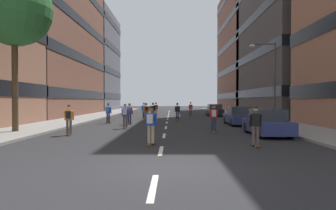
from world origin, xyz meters
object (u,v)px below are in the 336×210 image
skater_7 (256,124)px  skater_9 (129,112)px  parked_car_mid (215,111)px  skater_4 (151,123)px  skater_5 (177,110)px  parked_car_far (267,123)px  parked_car_near (238,116)px  skater_10 (153,110)px  skater_8 (156,108)px  skater_6 (125,114)px  skater_11 (146,111)px  street_tree_near (14,10)px  streetlamp_right (270,74)px  skater_2 (191,108)px  skater_3 (69,118)px  skater_1 (144,110)px  skater_12 (108,112)px  skater_0 (214,116)px

skater_7 → skater_9: bearing=121.9°
parked_car_mid → skater_4: 25.43m
skater_5 → skater_7: 17.01m
parked_car_far → parked_car_near: bearing=90.0°
skater_7 → skater_10: bearing=107.2°
skater_4 → skater_8: bearing=92.5°
parked_car_mid → skater_8: size_ratio=2.47×
skater_6 → skater_11: (0.88, 7.22, 0.00)m
parked_car_near → skater_9: size_ratio=2.47×
street_tree_near → skater_5: (10.13, 11.82, -6.52)m
streetlamp_right → skater_8: size_ratio=3.65×
skater_2 → skater_11: 12.26m
skater_2 → skater_8: size_ratio=1.00×
skater_2 → streetlamp_right: bearing=-70.9°
skater_3 → skater_4: (5.00, -3.70, 0.00)m
skater_7 → skater_11: bearing=111.9°
parked_car_far → street_tree_near: 16.54m
parked_car_near → skater_1: bearing=136.6°
skater_7 → skater_10: same height
skater_5 → skater_10: size_ratio=1.00×
parked_car_far → skater_12: 14.07m
streetlamp_right → skater_6: 12.01m
parked_car_near → skater_0: 6.33m
skater_4 → skater_5: size_ratio=1.00×
parked_car_far → streetlamp_right: 7.97m
skater_4 → parked_car_mid: bearing=75.3°
parked_car_mid → skater_1: bearing=-147.4°
parked_car_far → skater_6: size_ratio=2.47×
skater_8 → parked_car_far: bearing=-69.4°
street_tree_near → skater_6: bearing=26.5°
skater_3 → skater_8: 20.38m
parked_car_far → skater_6: skater_6 is taller
parked_car_far → street_tree_near: size_ratio=0.46×
skater_6 → skater_8: (1.36, 15.97, 0.00)m
parked_car_mid → skater_9: size_ratio=2.47×
skater_9 → skater_11: (1.09, 3.61, 0.00)m
parked_car_near → skater_12: (-11.06, 1.43, 0.32)m
skater_0 → skater_10: 13.51m
skater_0 → skater_1: bearing=112.6°
streetlamp_right → skater_10: 12.83m
parked_car_far → skater_8: (-7.46, 19.88, 0.32)m
skater_0 → skater_3: (-8.61, -1.71, 0.00)m
skater_0 → parked_car_far: bearing=-29.4°
skater_4 → skater_7: bearing=-3.5°
parked_car_near → street_tree_near: (-15.05, -6.45, 6.83)m
parked_car_far → skater_6: 9.65m
skater_7 → skater_11: size_ratio=1.00×
streetlamp_right → skater_5: bearing=141.4°
skater_2 → skater_9: same height
skater_8 → street_tree_near: bearing=-111.7°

